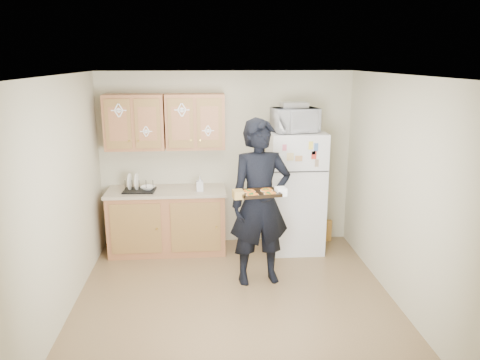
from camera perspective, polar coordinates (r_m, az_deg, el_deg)
name	(u,v)px	position (r m, az deg, el deg)	size (l,w,h in m)	color
floor	(235,299)	(5.51, -0.63, -14.31)	(3.60, 3.60, 0.00)	brown
ceiling	(234,75)	(4.83, -0.71, 12.67)	(3.60, 3.60, 0.00)	silver
wall_back	(226,159)	(6.77, -1.69, 2.54)	(3.60, 0.04, 2.50)	beige
wall_front	(252,266)	(3.34, 1.44, -10.40)	(3.60, 0.04, 2.50)	beige
wall_left	(63,198)	(5.23, -20.77, -2.05)	(0.04, 3.60, 2.50)	beige
wall_right	(397,190)	(5.44, 18.60, -1.22)	(0.04, 3.60, 2.50)	beige
refrigerator	(295,191)	(6.62, 6.74, -1.39)	(0.75, 0.70, 1.70)	white
base_cabinet	(168,222)	(6.70, -8.81, -5.06)	(1.60, 0.60, 0.86)	brown
countertop	(166,191)	(6.56, -8.96, -1.35)	(1.64, 0.64, 0.04)	tan
upper_cab_left	(135,122)	(6.55, -12.72, 6.89)	(0.80, 0.33, 0.75)	brown
upper_cab_right	(195,122)	(6.48, -5.47, 7.11)	(0.80, 0.33, 0.75)	brown
cereal_box	(325,230)	(7.17, 10.27, -6.07)	(0.20, 0.07, 0.32)	gold
person	(260,203)	(5.56, 2.48, -2.80)	(0.73, 0.48, 2.00)	black
baking_tray	(260,194)	(5.21, 2.41, -1.68)	(0.43, 0.32, 0.04)	black
pizza_front_left	(252,195)	(5.11, 1.53, -1.80)	(0.14, 0.14, 0.02)	orange
pizza_front_right	(270,193)	(5.17, 3.70, -1.65)	(0.14, 0.14, 0.02)	orange
pizza_back_left	(249,191)	(5.25, 1.13, -1.36)	(0.14, 0.14, 0.02)	orange
pizza_back_right	(267,190)	(5.30, 3.25, -1.23)	(0.14, 0.14, 0.02)	orange
microwave	(295,120)	(6.36, 6.72, 7.27)	(0.58, 0.40, 0.32)	white
foil_pan	(294,105)	(6.37, 6.61, 9.07)	(0.34, 0.24, 0.07)	#B4B4BB
dish_rack	(139,185)	(6.53, -12.19, -0.62)	(0.42, 0.32, 0.17)	black
bowl	(148,188)	(6.53, -11.15, -0.94)	(0.19, 0.19, 0.05)	white
soap_bottle	(200,184)	(6.42, -4.91, -0.45)	(0.09, 0.09, 0.21)	white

